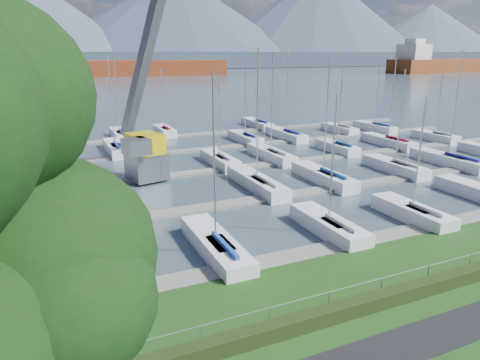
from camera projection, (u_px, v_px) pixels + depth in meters
path at (393, 350)px, 17.08m from camera, size 160.00×2.00×0.04m
water at (66, 74)px, 247.28m from camera, size 800.00×540.00×0.20m
hedge at (352, 308)px, 19.26m from camera, size 80.00×0.70×0.70m
fence at (348, 287)px, 19.36m from camera, size 80.00×0.04×0.04m
foothill at (60, 60)px, 306.69m from camera, size 900.00×80.00×12.00m
mountains at (60, 9)px, 363.19m from camera, size 1190.00×360.00×115.00m
docks at (183, 174)px, 42.51m from camera, size 90.00×41.60×0.25m
crane at (146, 120)px, 40.36m from camera, size 6.89×13.15×22.35m
cargo_ship_mid at (123, 68)px, 221.31m from camera, size 99.54×31.16×21.50m
cargo_ship_east at (438, 66)px, 260.10m from camera, size 79.88×25.11×21.50m
sailboat_fleet at (160, 117)px, 42.79m from camera, size 75.18×49.50×12.44m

